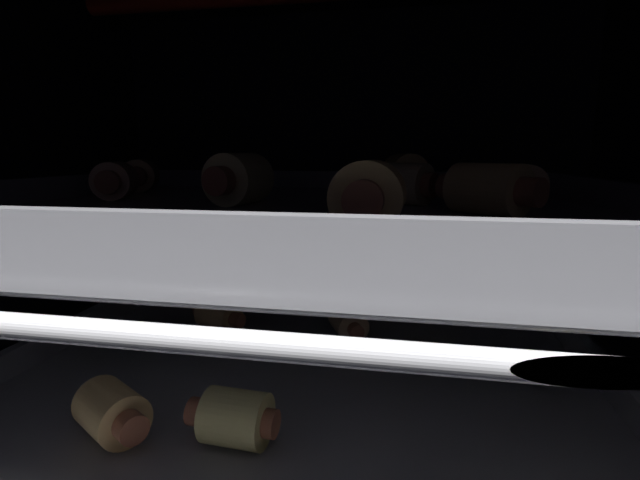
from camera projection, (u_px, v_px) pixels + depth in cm
name	position (u px, v px, depth cm)	size (l,w,h in cm)	color
oven_wall_back	(345.00, 210.00, 50.73)	(50.72, 1.20, 40.78)	black
oven_rack_lower	(303.00, 385.00, 31.99)	(46.17, 40.52, 0.71)	#B7B7BC
baking_tray_lower	(303.00, 373.00, 31.82)	(39.99, 33.81, 2.46)	gray
pig_in_blanket_lower_0	(112.00, 412.00, 24.40)	(5.32, 4.25, 2.88)	#E7B96F
pig_in_blanket_lower_2	(348.00, 322.00, 37.89)	(3.71, 4.97, 2.58)	#DBB080
pig_in_blanket_lower_3	(428.00, 300.00, 42.98)	(3.65, 5.17, 2.86)	#DDC384
pig_in_blanket_lower_4	(219.00, 315.00, 39.49)	(5.30, 3.62, 2.55)	#E4B273
pig_in_blanket_lower_5	(237.00, 418.00, 23.77)	(5.40, 3.15, 2.92)	#D5C778
pig_in_blanket_lower_6	(189.00, 285.00, 47.60)	(4.13, 5.72, 3.19)	#E6C980
pig_in_blanket_lower_7	(361.00, 304.00, 42.53)	(5.55, 3.52, 2.43)	#E3B086
oven_rack_upper	(302.00, 227.00, 29.93)	(46.22, 40.52, 0.75)	#B7B7BC
baking_tray_upper	(302.00, 211.00, 29.74)	(39.99, 33.81, 2.66)	gray
pig_in_blanket_upper_0	(405.00, 174.00, 38.70)	(4.14, 4.64, 3.34)	#E9BE6D
pig_in_blanket_upper_1	(140.00, 176.00, 40.59)	(3.80, 5.48, 2.83)	#EABC7E
pig_in_blanket_upper_2	(488.00, 189.00, 24.99)	(5.43, 5.24, 2.82)	#E6BC6F
pig_in_blanket_upper_3	(245.00, 175.00, 37.94)	(4.27, 4.31, 3.10)	#D6BA74
pig_in_blanket_upper_4	(238.00, 179.00, 30.03)	(3.92, 5.93, 3.36)	#D7C47D
pig_in_blanket_upper_5	(115.00, 181.00, 33.75)	(3.61, 4.84, 2.74)	#E8B285
pig_in_blanket_upper_6	(369.00, 196.00, 19.58)	(3.16, 4.61, 3.05)	#ECBE6E
pig_in_blanket_upper_7	(399.00, 184.00, 30.48)	(5.30, 4.40, 2.72)	#D8C186
pig_in_blanket_upper_8	(524.00, 184.00, 30.91)	(3.00, 5.80, 2.65)	#E6B77C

